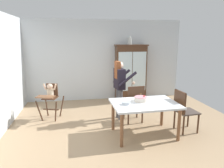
% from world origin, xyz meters
% --- Properties ---
extents(ground_plane, '(6.24, 6.24, 0.00)m').
position_xyz_m(ground_plane, '(0.00, 0.00, 0.00)').
color(ground_plane, tan).
extents(wall_back, '(5.32, 0.06, 2.70)m').
position_xyz_m(wall_back, '(0.00, 2.63, 1.35)').
color(wall_back, silver).
rests_on(wall_back, ground_plane).
extents(china_cabinet, '(1.07, 0.48, 1.89)m').
position_xyz_m(china_cabinet, '(0.87, 2.37, 0.95)').
color(china_cabinet, '#422819').
rests_on(china_cabinet, ground_plane).
extents(ceramic_vase, '(0.13, 0.13, 0.27)m').
position_xyz_m(ceramic_vase, '(0.82, 2.37, 2.01)').
color(ceramic_vase, '#B2B7B2').
rests_on(ceramic_vase, china_cabinet).
extents(high_chair_with_toddler, '(0.71, 0.79, 0.95)m').
position_xyz_m(high_chair_with_toddler, '(-1.65, 1.01, 0.65)').
color(high_chair_with_toddler, '#422819').
rests_on(high_chair_with_toddler, ground_plane).
extents(adult_person, '(0.56, 0.55, 1.53)m').
position_xyz_m(adult_person, '(0.14, 0.70, 0.97)').
color(adult_person, '#47474C').
rests_on(adult_person, ground_plane).
extents(dining_table, '(1.43, 1.04, 0.74)m').
position_xyz_m(dining_table, '(0.48, -0.32, 0.65)').
color(dining_table, silver).
rests_on(dining_table, ground_plane).
extents(birthday_cake, '(0.28, 0.28, 0.19)m').
position_xyz_m(birthday_cake, '(0.42, -0.21, 0.79)').
color(birthday_cake, beige).
rests_on(birthday_cake, dining_table).
extents(serving_bowl, '(0.18, 0.18, 0.05)m').
position_xyz_m(serving_bowl, '(0.06, -0.35, 0.77)').
color(serving_bowl, '#B2BCC6').
rests_on(serving_bowl, dining_table).
extents(dining_chair_far_side, '(0.47, 0.47, 0.96)m').
position_xyz_m(dining_chair_far_side, '(0.46, 0.39, 0.56)').
color(dining_chair_far_side, '#422819').
rests_on(dining_chair_far_side, ground_plane).
extents(dining_chair_right_end, '(0.48, 0.48, 0.96)m').
position_xyz_m(dining_chair_right_end, '(1.39, -0.30, 0.56)').
color(dining_chair_right_end, '#422819').
rests_on(dining_chair_right_end, ground_plane).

